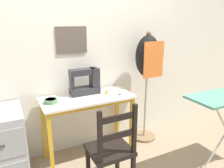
# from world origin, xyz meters

# --- Properties ---
(ground_plane) EXTENTS (14.00, 14.00, 0.00)m
(ground_plane) POSITION_xyz_m (0.00, 0.00, 0.00)
(ground_plane) COLOR gray
(wall_back) EXTENTS (10.00, 0.07, 2.55)m
(wall_back) POSITION_xyz_m (-0.00, 0.54, 1.28)
(wall_back) COLOR silver
(wall_back) RESTS_ON ground_plane
(sewing_table) EXTENTS (1.05, 0.47, 0.77)m
(sewing_table) POSITION_xyz_m (0.00, 0.22, 0.66)
(sewing_table) COLOR silver
(sewing_table) RESTS_ON ground_plane
(sewing_machine) EXTENTS (0.36, 0.16, 0.33)m
(sewing_machine) POSITION_xyz_m (0.03, 0.35, 0.91)
(sewing_machine) COLOR #28282D
(sewing_machine) RESTS_ON sewing_table
(fabric_bowl) EXTENTS (0.15, 0.15, 0.04)m
(fabric_bowl) POSITION_xyz_m (-0.41, 0.23, 0.79)
(fabric_bowl) COLOR #56895B
(fabric_bowl) RESTS_ON sewing_table
(scissors) EXTENTS (0.13, 0.08, 0.01)m
(scissors) POSITION_xyz_m (0.39, 0.16, 0.77)
(scissors) COLOR silver
(scissors) RESTS_ON sewing_table
(thread_spool_near_machine) EXTENTS (0.04, 0.04, 0.04)m
(thread_spool_near_machine) POSITION_xyz_m (0.23, 0.22, 0.79)
(thread_spool_near_machine) COLOR yellow
(thread_spool_near_machine) RESTS_ON sewing_table
(thread_spool_mid_table) EXTENTS (0.04, 0.04, 0.04)m
(thread_spool_mid_table) POSITION_xyz_m (0.28, 0.27, 0.79)
(thread_spool_mid_table) COLOR #2875C1
(thread_spool_mid_table) RESTS_ON sewing_table
(wooden_chair) EXTENTS (0.40, 0.38, 0.91)m
(wooden_chair) POSITION_xyz_m (0.00, -0.37, 0.43)
(wooden_chair) COLOR black
(wooden_chair) RESTS_ON ground_plane
(filing_cabinet) EXTENTS (0.47, 0.57, 0.78)m
(filing_cabinet) POSITION_xyz_m (-0.94, 0.22, 0.39)
(filing_cabinet) COLOR #93999E
(filing_cabinet) RESTS_ON ground_plane
(dress_form) EXTENTS (0.34, 0.32, 1.48)m
(dress_form) POSITION_xyz_m (0.86, 0.29, 1.09)
(dress_form) COLOR #846647
(dress_form) RESTS_ON ground_plane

